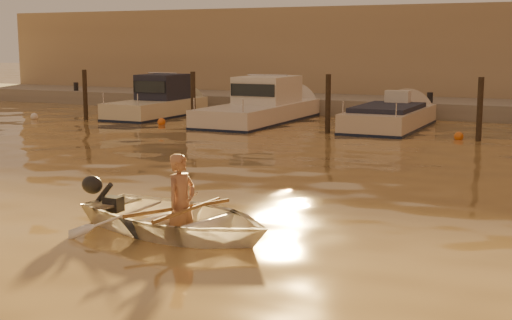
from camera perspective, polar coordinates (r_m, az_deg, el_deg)
The scene contains 19 objects.
ground_plane at distance 12.50m, azimuth -14.91°, elevation -4.98°, with size 160.00×160.00×0.00m, color olive.
dinghy at distance 11.54m, azimuth -6.34°, elevation -4.63°, with size 2.54×3.55×0.74m, color white.
person at distance 11.42m, azimuth -5.99°, elevation -3.48°, with size 0.58×0.38×1.60m, color #9E6B4F.
outboard_motor at distance 12.57m, azimuth -11.41°, elevation -3.46°, with size 0.90×0.40×0.70m, color black, non-canonical shape.
oar_port at distance 11.34m, azimuth -5.42°, elevation -3.98°, with size 0.06×0.06×2.10m, color brown.
oar_starboard at distance 11.47m, azimuth -6.17°, elevation -3.84°, with size 0.06×0.06×2.10m, color brown.
moored_boat_1 at distance 30.21m, azimuth -7.98°, elevation 4.64°, with size 2.01×6.06×1.75m, color beige, non-canonical shape.
moored_boat_2 at distance 27.90m, azimuth 0.30°, elevation 4.35°, with size 2.40×8.00×1.75m, color silver, non-canonical shape.
moored_boat_3 at distance 26.21m, azimuth 10.63°, elevation 3.00°, with size 2.23×6.38×0.95m, color beige, non-canonical shape.
piling_0 at distance 29.54m, azimuth -13.50°, elevation 4.91°, with size 0.18×0.18×2.20m, color #2D2319.
piling_1 at distance 26.72m, azimuth -5.05°, elevation 4.69°, with size 0.18×0.18×2.20m, color #2D2319.
piling_2 at distance 24.50m, azimuth 5.77°, elevation 4.27°, with size 0.18×0.18×2.20m, color #2D2319.
piling_3 at distance 23.34m, azimuth 17.46°, elevation 3.65°, with size 0.18×0.18×2.20m, color #2D2319.
fender_a at distance 30.30m, azimuth -17.32°, elevation 3.33°, with size 0.30×0.30×0.30m, color silver.
fender_b at distance 27.18m, azimuth -7.57°, elevation 3.03°, with size 0.30×0.30×0.30m, color orange.
fender_c at distance 24.64m, azimuth -0.59°, elevation 2.48°, with size 0.30×0.30×0.30m, color silver.
fender_d at distance 23.63m, azimuth 15.91°, elevation 1.83°, with size 0.30×0.30×0.30m, color orange.
quay at distance 31.86m, azimuth 10.70°, elevation 3.95°, with size 52.00×4.00×1.00m, color gray.
waterfront_building at distance 37.09m, azimuth 12.95°, elevation 8.08°, with size 46.00×7.00×4.80m, color #9E8466.
Camera 1 is at (7.86, -9.25, 3.01)m, focal length 50.00 mm.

